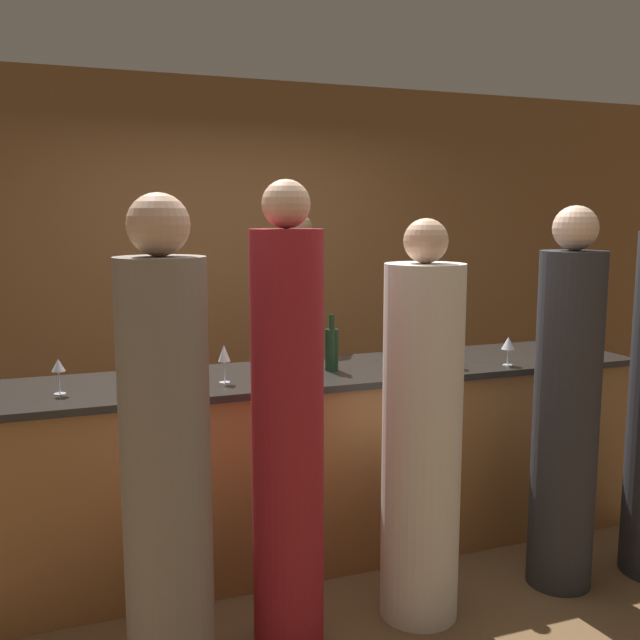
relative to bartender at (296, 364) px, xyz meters
The scene contains 15 objects.
ground_plane 1.19m from the bartender, 101.51° to the right, with size 14.00×14.00×0.00m, color brown.
back_wall 1.26m from the bartender, 98.33° to the left, with size 8.00×0.06×2.80m.
bar_counter 0.90m from the bartender, 101.51° to the right, with size 3.62×0.70×0.99m.
bartender is the anchor object (origin of this frame).
guest_0 1.54m from the bartender, 87.44° to the right, with size 0.35×0.35×1.78m.
guest_1 1.94m from the bartender, 122.85° to the right, with size 0.33×0.33×1.87m.
guest_3 1.65m from the bartender, 109.54° to the right, with size 0.29×0.29×1.93m.
guest_4 1.75m from the bartender, 61.20° to the right, with size 0.31×0.31×1.84m.
wine_bottle_0 1.73m from the bartender, 25.06° to the right, with size 0.07×0.07×0.26m.
wine_bottle_1 0.87m from the bartender, 95.35° to the right, with size 0.07×0.07×0.29m.
wine_glass_0 1.68m from the bartender, 148.15° to the right, with size 0.06×0.06×0.16m.
wine_glass_1 1.21m from the bartender, 68.85° to the right, with size 0.08×0.08×0.15m.
wine_glass_2 1.17m from the bartender, 60.65° to the right, with size 0.06×0.06×0.16m.
wine_glass_3 1.37m from the bartender, 50.65° to the right, with size 0.07×0.07×0.16m.
wine_glass_4 1.17m from the bartender, 126.01° to the right, with size 0.06×0.06×0.19m.
Camera 1 is at (-1.23, -3.41, 1.79)m, focal length 40.00 mm.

